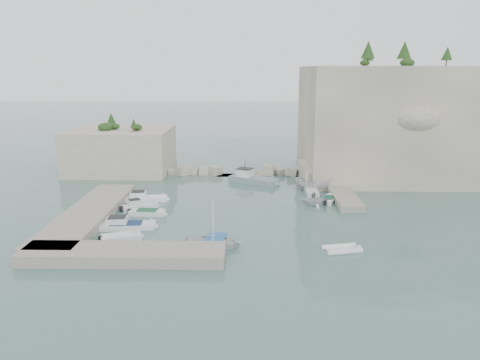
{
  "coord_description": "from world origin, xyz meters",
  "views": [
    {
      "loc": [
        1.07,
        -51.12,
        16.53
      ],
      "look_at": [
        0.0,
        6.0,
        3.0
      ],
      "focal_mm": 35.0,
      "sensor_mm": 36.0,
      "label": 1
    }
  ],
  "objects_px": {
    "motorboat_d": "(126,228)",
    "tender_east_d": "(313,190)",
    "inflatable_dinghy": "(342,251)",
    "tender_east_a": "(314,205)",
    "motorboat_b": "(140,209)",
    "motorboat_c": "(147,215)",
    "tender_east_b": "(329,202)",
    "motorboat_e": "(121,240)",
    "work_boat": "(254,183)",
    "motorboat_a": "(145,201)",
    "rowboat": "(213,246)",
    "tender_east_c": "(311,193)"
  },
  "relations": [
    {
      "from": "motorboat_b",
      "to": "rowboat",
      "type": "height_order",
      "value": "motorboat_b"
    },
    {
      "from": "rowboat",
      "to": "tender_east_a",
      "type": "bearing_deg",
      "value": -30.96
    },
    {
      "from": "motorboat_b",
      "to": "tender_east_a",
      "type": "distance_m",
      "value": 21.57
    },
    {
      "from": "inflatable_dinghy",
      "to": "tender_east_d",
      "type": "distance_m",
      "value": 22.64
    },
    {
      "from": "motorboat_c",
      "to": "rowboat",
      "type": "relative_size",
      "value": 0.82
    },
    {
      "from": "motorboat_e",
      "to": "tender_east_c",
      "type": "xyz_separation_m",
      "value": [
        21.32,
        18.41,
        0.0
      ]
    },
    {
      "from": "inflatable_dinghy",
      "to": "motorboat_d",
      "type": "bearing_deg",
      "value": 151.55
    },
    {
      "from": "tender_east_a",
      "to": "motorboat_e",
      "type": "bearing_deg",
      "value": 117.92
    },
    {
      "from": "tender_east_a",
      "to": "tender_east_b",
      "type": "distance_m",
      "value": 2.62
    },
    {
      "from": "motorboat_c",
      "to": "work_boat",
      "type": "distance_m",
      "value": 20.42
    },
    {
      "from": "tender_east_d",
      "to": "motorboat_a",
      "type": "bearing_deg",
      "value": 123.94
    },
    {
      "from": "motorboat_e",
      "to": "tender_east_a",
      "type": "xyz_separation_m",
      "value": [
        20.94,
        12.57,
        0.0
      ]
    },
    {
      "from": "motorboat_a",
      "to": "tender_east_b",
      "type": "relative_size",
      "value": 1.51
    },
    {
      "from": "motorboat_d",
      "to": "work_boat",
      "type": "height_order",
      "value": "work_boat"
    },
    {
      "from": "motorboat_d",
      "to": "work_boat",
      "type": "distance_m",
      "value": 25.03
    },
    {
      "from": "motorboat_b",
      "to": "tender_east_d",
      "type": "bearing_deg",
      "value": -4.86
    },
    {
      "from": "inflatable_dinghy",
      "to": "tender_east_b",
      "type": "distance_m",
      "value": 16.81
    },
    {
      "from": "tender_east_a",
      "to": "work_boat",
      "type": "bearing_deg",
      "value": 29.41
    },
    {
      "from": "motorboat_b",
      "to": "motorboat_e",
      "type": "relative_size",
      "value": 1.1
    },
    {
      "from": "motorboat_b",
      "to": "motorboat_c",
      "type": "height_order",
      "value": "motorboat_b"
    },
    {
      "from": "motorboat_e",
      "to": "rowboat",
      "type": "bearing_deg",
      "value": -29.56
    },
    {
      "from": "inflatable_dinghy",
      "to": "work_boat",
      "type": "relative_size",
      "value": 0.46
    },
    {
      "from": "inflatable_dinghy",
      "to": "tender_east_a",
      "type": "bearing_deg",
      "value": 78.78
    },
    {
      "from": "motorboat_a",
      "to": "tender_east_b",
      "type": "height_order",
      "value": "motorboat_a"
    },
    {
      "from": "motorboat_c",
      "to": "motorboat_d",
      "type": "xyz_separation_m",
      "value": [
        -1.23,
        -4.8,
        0.0
      ]
    },
    {
      "from": "motorboat_a",
      "to": "tender_east_d",
      "type": "distance_m",
      "value": 23.19
    },
    {
      "from": "motorboat_c",
      "to": "tender_east_b",
      "type": "bearing_deg",
      "value": 18.84
    },
    {
      "from": "motorboat_e",
      "to": "tender_east_b",
      "type": "distance_m",
      "value": 27.02
    },
    {
      "from": "motorboat_b",
      "to": "tender_east_a",
      "type": "height_order",
      "value": "tender_east_a"
    },
    {
      "from": "motorboat_c",
      "to": "motorboat_e",
      "type": "height_order",
      "value": "same"
    },
    {
      "from": "motorboat_e",
      "to": "motorboat_a",
      "type": "bearing_deg",
      "value": 73.04
    },
    {
      "from": "motorboat_e",
      "to": "inflatable_dinghy",
      "type": "relative_size",
      "value": 1.14
    },
    {
      "from": "motorboat_a",
      "to": "motorboat_c",
      "type": "height_order",
      "value": "motorboat_a"
    },
    {
      "from": "rowboat",
      "to": "tender_east_b",
      "type": "bearing_deg",
      "value": -32.5
    },
    {
      "from": "rowboat",
      "to": "tender_east_b",
      "type": "height_order",
      "value": "rowboat"
    },
    {
      "from": "rowboat",
      "to": "work_boat",
      "type": "bearing_deg",
      "value": -0.73
    },
    {
      "from": "rowboat",
      "to": "motorboat_c",
      "type": "bearing_deg",
      "value": 48.98
    },
    {
      "from": "motorboat_d",
      "to": "tender_east_d",
      "type": "distance_m",
      "value": 27.67
    },
    {
      "from": "inflatable_dinghy",
      "to": "tender_east_d",
      "type": "bearing_deg",
      "value": 76.16
    },
    {
      "from": "motorboat_d",
      "to": "tender_east_a",
      "type": "height_order",
      "value": "tender_east_a"
    },
    {
      "from": "tender_east_d",
      "to": "motorboat_b",
      "type": "bearing_deg",
      "value": 132.3
    },
    {
      "from": "motorboat_e",
      "to": "tender_east_b",
      "type": "relative_size",
      "value": 1.04
    },
    {
      "from": "tender_east_a",
      "to": "tender_east_d",
      "type": "distance_m",
      "value": 7.57
    },
    {
      "from": "motorboat_d",
      "to": "rowboat",
      "type": "height_order",
      "value": "motorboat_d"
    },
    {
      "from": "motorboat_c",
      "to": "tender_east_b",
      "type": "relative_size",
      "value": 1.09
    },
    {
      "from": "motorboat_e",
      "to": "tender_east_a",
      "type": "bearing_deg",
      "value": 11.24
    },
    {
      "from": "rowboat",
      "to": "tender_east_b",
      "type": "xyz_separation_m",
      "value": [
        13.66,
        15.81,
        0.0
      ]
    },
    {
      "from": "motorboat_e",
      "to": "tender_east_a",
      "type": "relative_size",
      "value": 1.28
    },
    {
      "from": "rowboat",
      "to": "inflatable_dinghy",
      "type": "distance_m",
      "value": 12.13
    },
    {
      "from": "inflatable_dinghy",
      "to": "tender_east_b",
      "type": "relative_size",
      "value": 0.91
    }
  ]
}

